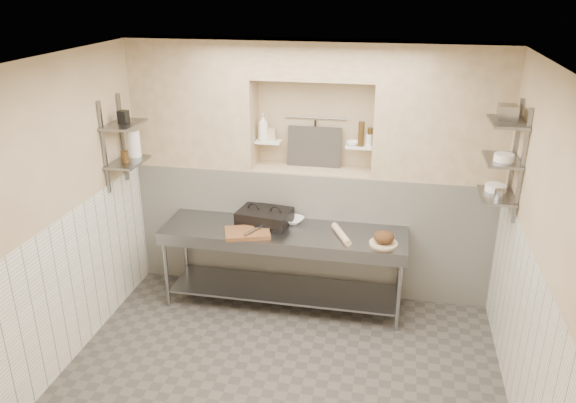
% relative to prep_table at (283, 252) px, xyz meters
% --- Properties ---
extents(floor, '(4.00, 3.90, 0.10)m').
position_rel_prep_table_xyz_m(floor, '(0.22, -1.18, -0.69)').
color(floor, '#494641').
rests_on(floor, ground).
extents(ceiling, '(4.00, 3.90, 0.10)m').
position_rel_prep_table_xyz_m(ceiling, '(0.22, -1.18, 2.21)').
color(ceiling, silver).
rests_on(ceiling, ground).
extents(wall_left, '(0.10, 3.90, 2.80)m').
position_rel_prep_table_xyz_m(wall_left, '(-1.83, -1.18, 0.76)').
color(wall_left, '#CBB68F').
rests_on(wall_left, ground).
extents(wall_right, '(0.10, 3.90, 2.80)m').
position_rel_prep_table_xyz_m(wall_right, '(2.27, -1.18, 0.76)').
color(wall_right, '#CBB68F').
rests_on(wall_right, ground).
extents(wall_back, '(4.00, 0.10, 2.80)m').
position_rel_prep_table_xyz_m(wall_back, '(0.22, 0.82, 0.76)').
color(wall_back, '#CBB68F').
rests_on(wall_back, ground).
extents(backwall_lower, '(4.00, 0.40, 1.40)m').
position_rel_prep_table_xyz_m(backwall_lower, '(0.22, 0.57, 0.06)').
color(backwall_lower, white).
rests_on(backwall_lower, floor).
extents(alcove_sill, '(1.30, 0.40, 0.02)m').
position_rel_prep_table_xyz_m(alcove_sill, '(0.22, 0.57, 0.77)').
color(alcove_sill, '#CBB68F').
rests_on(alcove_sill, backwall_lower).
extents(backwall_pillar_left, '(1.35, 0.40, 1.40)m').
position_rel_prep_table_xyz_m(backwall_pillar_left, '(-1.11, 0.57, 1.46)').
color(backwall_pillar_left, '#CBB68F').
rests_on(backwall_pillar_left, backwall_lower).
extents(backwall_pillar_right, '(1.35, 0.40, 1.40)m').
position_rel_prep_table_xyz_m(backwall_pillar_right, '(1.54, 0.57, 1.46)').
color(backwall_pillar_right, '#CBB68F').
rests_on(backwall_pillar_right, backwall_lower).
extents(backwall_header, '(1.30, 0.40, 0.40)m').
position_rel_prep_table_xyz_m(backwall_header, '(0.22, 0.57, 1.96)').
color(backwall_header, '#CBB68F').
rests_on(backwall_header, backwall_lower).
extents(wainscot_left, '(0.02, 3.90, 1.40)m').
position_rel_prep_table_xyz_m(wainscot_left, '(-1.77, -1.18, 0.06)').
color(wainscot_left, white).
rests_on(wainscot_left, floor).
extents(wainscot_right, '(0.02, 3.90, 1.40)m').
position_rel_prep_table_xyz_m(wainscot_right, '(2.21, -1.18, 0.06)').
color(wainscot_right, white).
rests_on(wainscot_right, floor).
extents(alcove_shelf_left, '(0.28, 0.16, 0.02)m').
position_rel_prep_table_xyz_m(alcove_shelf_left, '(-0.28, 0.57, 1.06)').
color(alcove_shelf_left, white).
rests_on(alcove_shelf_left, backwall_lower).
extents(alcove_shelf_right, '(0.28, 0.16, 0.02)m').
position_rel_prep_table_xyz_m(alcove_shelf_right, '(0.72, 0.57, 1.06)').
color(alcove_shelf_right, white).
rests_on(alcove_shelf_right, backwall_lower).
extents(utensil_rail, '(0.70, 0.02, 0.02)m').
position_rel_prep_table_xyz_m(utensil_rail, '(0.22, 0.74, 1.31)').
color(utensil_rail, gray).
rests_on(utensil_rail, wall_back).
extents(hanging_steel, '(0.02, 0.02, 0.30)m').
position_rel_prep_table_xyz_m(hanging_steel, '(0.22, 0.72, 1.14)').
color(hanging_steel, black).
rests_on(hanging_steel, utensil_rail).
extents(splash_panel, '(0.60, 0.08, 0.45)m').
position_rel_prep_table_xyz_m(splash_panel, '(0.22, 0.67, 1.00)').
color(splash_panel, '#383330').
rests_on(splash_panel, alcove_sill).
extents(shelf_rail_left_a, '(0.03, 0.03, 0.95)m').
position_rel_prep_table_xyz_m(shelf_rail_left_a, '(-1.76, 0.07, 1.16)').
color(shelf_rail_left_a, slate).
rests_on(shelf_rail_left_a, wall_left).
extents(shelf_rail_left_b, '(0.03, 0.03, 0.95)m').
position_rel_prep_table_xyz_m(shelf_rail_left_b, '(-1.76, -0.33, 1.16)').
color(shelf_rail_left_b, slate).
rests_on(shelf_rail_left_b, wall_left).
extents(wall_shelf_left_lower, '(0.30, 0.50, 0.02)m').
position_rel_prep_table_xyz_m(wall_shelf_left_lower, '(-1.62, -0.13, 0.96)').
color(wall_shelf_left_lower, slate).
rests_on(wall_shelf_left_lower, wall_left).
extents(wall_shelf_left_upper, '(0.30, 0.50, 0.03)m').
position_rel_prep_table_xyz_m(wall_shelf_left_upper, '(-1.62, -0.13, 1.36)').
color(wall_shelf_left_upper, slate).
rests_on(wall_shelf_left_upper, wall_left).
extents(shelf_rail_right_a, '(0.03, 0.03, 1.05)m').
position_rel_prep_table_xyz_m(shelf_rail_right_a, '(2.19, 0.07, 1.21)').
color(shelf_rail_right_a, slate).
rests_on(shelf_rail_right_a, wall_right).
extents(shelf_rail_right_b, '(0.03, 0.03, 1.05)m').
position_rel_prep_table_xyz_m(shelf_rail_right_b, '(2.19, -0.33, 1.21)').
color(shelf_rail_right_b, slate).
rests_on(shelf_rail_right_b, wall_right).
extents(wall_shelf_right_lower, '(0.30, 0.50, 0.02)m').
position_rel_prep_table_xyz_m(wall_shelf_right_lower, '(2.06, -0.13, 0.86)').
color(wall_shelf_right_lower, slate).
rests_on(wall_shelf_right_lower, wall_right).
extents(wall_shelf_right_mid, '(0.30, 0.50, 0.02)m').
position_rel_prep_table_xyz_m(wall_shelf_right_mid, '(2.06, -0.13, 1.21)').
color(wall_shelf_right_mid, slate).
rests_on(wall_shelf_right_mid, wall_right).
extents(wall_shelf_right_upper, '(0.30, 0.50, 0.03)m').
position_rel_prep_table_xyz_m(wall_shelf_right_upper, '(2.06, -0.13, 1.56)').
color(wall_shelf_right_upper, slate).
rests_on(wall_shelf_right_upper, wall_right).
extents(prep_table, '(2.60, 0.70, 0.90)m').
position_rel_prep_table_xyz_m(prep_table, '(0.00, 0.00, 0.00)').
color(prep_table, gray).
rests_on(prep_table, floor).
extents(panini_press, '(0.60, 0.48, 0.15)m').
position_rel_prep_table_xyz_m(panini_press, '(-0.24, 0.15, 0.33)').
color(panini_press, black).
rests_on(panini_press, prep_table).
extents(cutting_board, '(0.54, 0.46, 0.04)m').
position_rel_prep_table_xyz_m(cutting_board, '(-0.35, -0.17, 0.28)').
color(cutting_board, brown).
rests_on(cutting_board, prep_table).
extents(knife_blade, '(0.25, 0.04, 0.01)m').
position_rel_prep_table_xyz_m(knife_blade, '(-0.18, -0.06, 0.31)').
color(knife_blade, gray).
rests_on(knife_blade, cutting_board).
extents(tongs, '(0.15, 0.27, 0.03)m').
position_rel_prep_table_xyz_m(tongs, '(-0.27, -0.17, 0.32)').
color(tongs, gray).
rests_on(tongs, cutting_board).
extents(mixing_bowl, '(0.29, 0.29, 0.06)m').
position_rel_prep_table_xyz_m(mixing_bowl, '(0.06, 0.22, 0.29)').
color(mixing_bowl, white).
rests_on(mixing_bowl, prep_table).
extents(rolling_pin, '(0.25, 0.44, 0.07)m').
position_rel_prep_table_xyz_m(rolling_pin, '(0.62, -0.04, 0.29)').
color(rolling_pin, tan).
rests_on(rolling_pin, prep_table).
extents(bread_board, '(0.29, 0.29, 0.02)m').
position_rel_prep_table_xyz_m(bread_board, '(1.05, -0.12, 0.27)').
color(bread_board, tan).
rests_on(bread_board, prep_table).
extents(bread_loaf, '(0.21, 0.21, 0.12)m').
position_rel_prep_table_xyz_m(bread_loaf, '(1.05, -0.12, 0.34)').
color(bread_loaf, '#4C2D19').
rests_on(bread_loaf, bread_board).
extents(bottle_soap, '(0.14, 0.14, 0.30)m').
position_rel_prep_table_xyz_m(bottle_soap, '(-0.34, 0.57, 1.22)').
color(bottle_soap, white).
rests_on(bottle_soap, alcove_shelf_left).
extents(jar_alcove, '(0.09, 0.09, 0.13)m').
position_rel_prep_table_xyz_m(jar_alcove, '(-0.25, 0.60, 1.13)').
color(jar_alcove, '#CBB68F').
rests_on(jar_alcove, alcove_shelf_left).
extents(bowl_alcove, '(0.18, 0.18, 0.04)m').
position_rel_prep_table_xyz_m(bowl_alcove, '(0.65, 0.56, 1.09)').
color(bowl_alcove, white).
rests_on(bowl_alcove, alcove_shelf_right).
extents(condiment_a, '(0.05, 0.05, 0.20)m').
position_rel_prep_table_xyz_m(condiment_a, '(0.83, 0.58, 1.17)').
color(condiment_a, '#3A270F').
rests_on(condiment_a, alcove_shelf_right).
extents(condiment_b, '(0.07, 0.07, 0.27)m').
position_rel_prep_table_xyz_m(condiment_b, '(0.74, 0.55, 1.20)').
color(condiment_b, '#3A270F').
rests_on(condiment_b, alcove_shelf_right).
extents(condiment_c, '(0.07, 0.07, 0.13)m').
position_rel_prep_table_xyz_m(condiment_c, '(0.82, 0.58, 1.13)').
color(condiment_c, white).
rests_on(condiment_c, alcove_shelf_right).
extents(jug_left, '(0.14, 0.14, 0.28)m').
position_rel_prep_table_xyz_m(jug_left, '(-1.62, 0.04, 1.11)').
color(jug_left, white).
rests_on(jug_left, wall_shelf_left_lower).
extents(jar_left, '(0.08, 0.08, 0.12)m').
position_rel_prep_table_xyz_m(jar_left, '(-1.62, -0.18, 1.03)').
color(jar_left, '#3A270F').
rests_on(jar_left, wall_shelf_left_lower).
extents(box_left_upper, '(0.10, 0.10, 0.13)m').
position_rel_prep_table_xyz_m(box_left_upper, '(-1.62, -0.12, 1.43)').
color(box_left_upper, black).
rests_on(box_left_upper, wall_shelf_left_upper).
extents(bowl_right, '(0.20, 0.20, 0.06)m').
position_rel_prep_table_xyz_m(bowl_right, '(2.06, -0.03, 0.90)').
color(bowl_right, white).
rests_on(bowl_right, wall_shelf_right_lower).
extents(canister_right, '(0.09, 0.09, 0.09)m').
position_rel_prep_table_xyz_m(canister_right, '(2.06, -0.26, 0.92)').
color(canister_right, gray).
rests_on(canister_right, wall_shelf_right_lower).
extents(bowl_right_mid, '(0.18, 0.18, 0.06)m').
position_rel_prep_table_xyz_m(bowl_right_mid, '(2.06, -0.21, 1.25)').
color(bowl_right_mid, white).
rests_on(bowl_right_mid, wall_shelf_right_mid).
extents(basket_right, '(0.17, 0.21, 0.13)m').
position_rel_prep_table_xyz_m(basket_right, '(2.06, -0.08, 1.63)').
color(basket_right, gray).
rests_on(basket_right, wall_shelf_right_upper).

